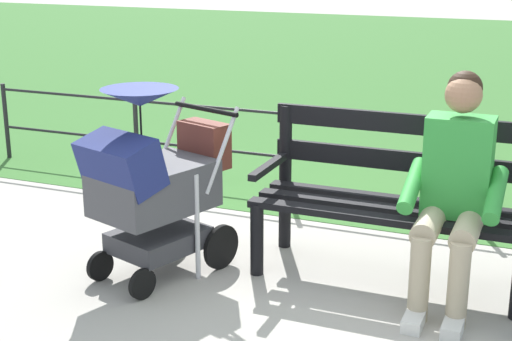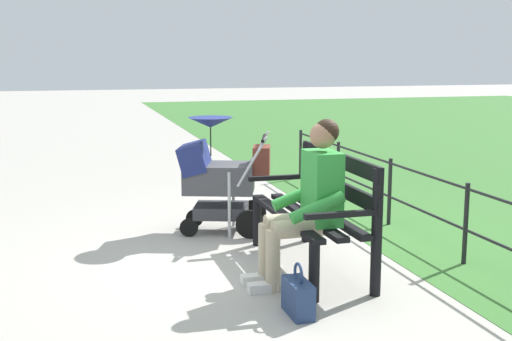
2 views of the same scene
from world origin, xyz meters
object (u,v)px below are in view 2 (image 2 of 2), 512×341
object	(u,v)px
park_bench	(319,205)
handbag	(298,297)
person_on_bench	(309,198)
stroller	(218,174)

from	to	relation	value
park_bench	handbag	bearing A→B (deg)	151.98
handbag	park_bench	bearing A→B (deg)	-28.02
person_on_bench	stroller	bearing A→B (deg)	11.19
park_bench	stroller	bearing A→B (deg)	22.94
handbag	person_on_bench	bearing A→B (deg)	-25.72
person_on_bench	handbag	size ratio (longest dim) A/B	3.45
stroller	handbag	xyz separation A→B (m)	(-2.26, -0.05, -0.47)
park_bench	handbag	distance (m)	1.15
park_bench	person_on_bench	world-z (taller)	person_on_bench
park_bench	handbag	xyz separation A→B (m)	(-0.95, 0.51, -0.40)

